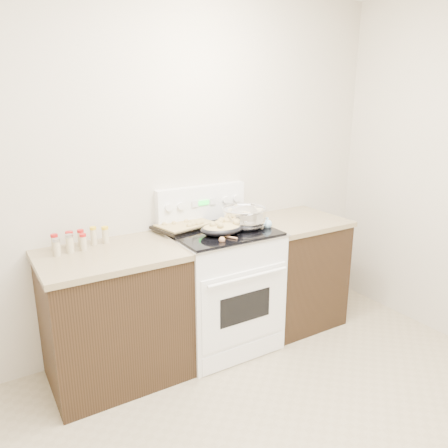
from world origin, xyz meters
TOP-DOWN VIEW (x-y plane):
  - room_shell at (0.00, 0.00)m, footprint 4.10×3.60m
  - counter_left at (-0.48, 1.43)m, footprint 0.93×0.67m
  - counter_right at (1.08, 1.43)m, footprint 0.73×0.67m
  - kitchen_range at (0.35, 1.42)m, footprint 0.78×0.73m
  - mixing_bowl at (0.53, 1.37)m, footprint 0.34×0.34m
  - roasting_pan at (0.30, 1.31)m, footprint 0.34×0.26m
  - baking_sheet at (0.15, 1.61)m, footprint 0.49×0.39m
  - wooden_spoon at (0.24, 1.21)m, footprint 0.14×0.24m
  - blue_ladle at (0.68, 1.30)m, footprint 0.09×0.26m
  - spice_jars at (-0.65, 1.60)m, footprint 0.38×0.15m

SIDE VIEW (x-z plane):
  - counter_left at x=-0.48m, z-range 0.00..0.92m
  - counter_right at x=1.08m, z-range 0.00..0.92m
  - kitchen_range at x=0.35m, z-range -0.12..1.10m
  - wooden_spoon at x=0.24m, z-range 0.93..0.98m
  - baking_sheet at x=0.15m, z-range 0.93..0.99m
  - blue_ladle at x=0.68m, z-range 0.93..1.02m
  - spice_jars at x=-0.65m, z-range 0.92..1.04m
  - roasting_pan at x=0.30m, z-range 0.94..1.05m
  - mixing_bowl at x=0.53m, z-range 0.92..1.12m
  - room_shell at x=0.00m, z-range 0.33..3.08m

